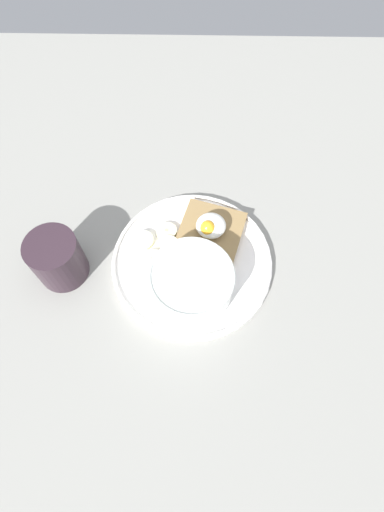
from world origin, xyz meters
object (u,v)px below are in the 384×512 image
Objects in this scene: toast_slice at (211,232)px; oatmeal_bowl at (194,283)px; banana_slice_back at (169,246)px; banana_slice_left at (167,232)px; banana_slice_right at (143,241)px; poached_egg at (210,226)px; banana_slice_front at (153,257)px; coffee_mug at (57,258)px.

oatmeal_bowl is at bearing -104.37° from toast_slice.
banana_slice_back is at bearing -157.94° from toast_slice.
banana_slice_back is at bearing -78.28° from banana_slice_left.
oatmeal_bowl is at bearing -44.66° from banana_slice_right.
banana_slice_right is (-8.65, 8.54, -2.45)cm from oatmeal_bowl.
banana_slice_back is (-6.78, -2.61, -2.15)cm from poached_egg.
banana_slice_front is 0.47× the size of coffee_mug.
banana_slice_right is at bearing 167.30° from banana_slice_back.
banana_slice_front is 5.19cm from banana_slice_left.
coffee_mug is (-24.00, -6.65, 0.55)cm from poached_egg.
banana_slice_front is (-9.51, -4.81, -0.30)cm from toast_slice.
toast_slice is at bearing 15.82° from coffee_mug.
poached_egg is 1.62× the size of banana_slice_right.
oatmeal_bowl is 1.50× the size of coffee_mug.
banana_slice_left reaches higher than banana_slice_front.
poached_egg is 1.63× the size of banana_slice_front.
banana_slice_back is at bearing 37.60° from banana_slice_front.
poached_egg is at bearing 76.04° from oatmeal_bowl.
oatmeal_bowl reaches higher than banana_slice_front.
poached_egg is (2.53, 10.16, -0.10)cm from oatmeal_bowl.
banana_slice_back is 1.08× the size of banana_slice_right.
toast_slice is 1.93× the size of poached_egg.
coffee_mug is at bearing -164.18° from toast_slice.
banana_slice_right is at bearing -171.75° from poached_egg.
banana_slice_right is at bearing -170.90° from toast_slice.
banana_slice_back is 0.52× the size of coffee_mug.
poached_egg is 10.74cm from banana_slice_front.
oatmeal_bowl reaches higher than banana_slice_left.
banana_slice_front is at bearing 7.90° from coffee_mug.
poached_egg reaches higher than banana_slice_left.
banana_slice_back is (2.61, 2.01, 0.28)cm from banana_slice_front.
coffee_mug is (-24.13, -6.84, 2.67)cm from toast_slice.
banana_slice_right is (-3.82, -1.77, -0.08)cm from banana_slice_left.
coffee_mug is at bearing -158.61° from banana_slice_right.
oatmeal_bowl is 10.92cm from toast_slice.
coffee_mug reaches higher than banana_slice_back.
banana_slice_left is 2.82cm from banana_slice_back.
toast_slice is 3.30× the size of banana_slice_left.
coffee_mug is at bearing -172.10° from banana_slice_front.
toast_slice is at bearing 26.81° from banana_slice_front.
banana_slice_left is 0.45× the size of coffee_mug.
banana_slice_front is 1.05× the size of banana_slice_left.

